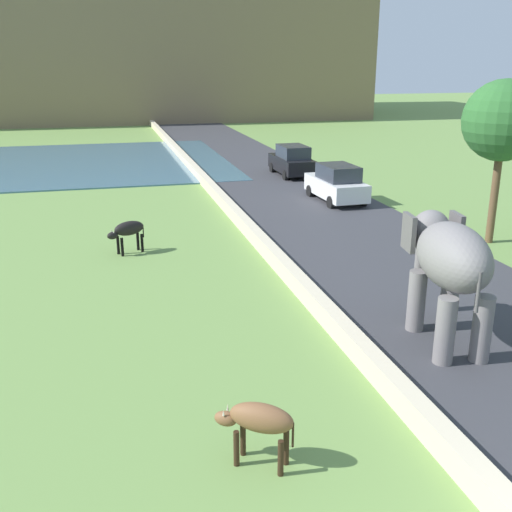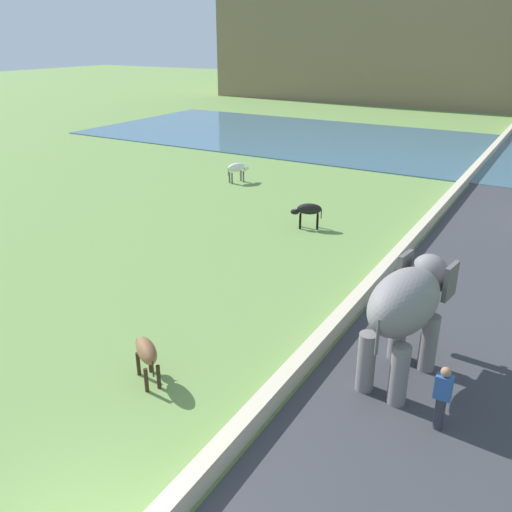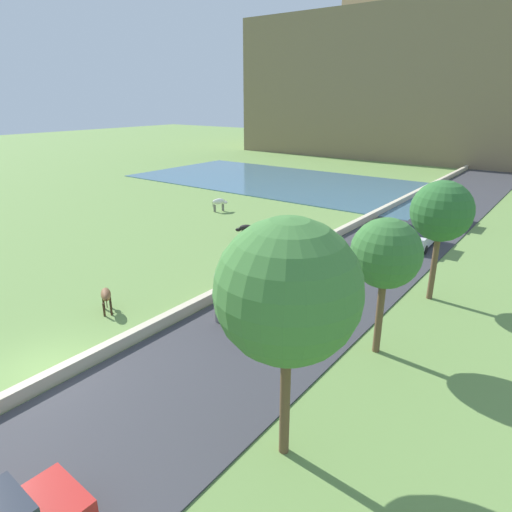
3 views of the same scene
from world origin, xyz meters
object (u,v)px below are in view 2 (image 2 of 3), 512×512
object	(u,v)px
cow_white	(237,168)
cow_black	(308,210)
elephant	(407,305)
person_beside_elephant	(442,397)
cow_brown	(146,352)

from	to	relation	value
cow_white	cow_black	size ratio (longest dim) A/B	0.99
elephant	cow_black	size ratio (longest dim) A/B	2.54
elephant	person_beside_elephant	size ratio (longest dim) A/B	2.18
cow_white	cow_brown	xyz separation A→B (m)	(8.47, -17.56, 0.00)
elephant	cow_brown	xyz separation A→B (m)	(-5.41, -3.39, -1.20)
cow_black	person_beside_elephant	bearing A→B (deg)	-52.23
elephant	cow_black	bearing A→B (deg)	127.33
elephant	cow_white	xyz separation A→B (m)	(-13.88, 14.17, -1.20)
cow_brown	cow_white	bearing A→B (deg)	115.75
person_beside_elephant	cow_black	xyz separation A→B (m)	(-8.19, 10.58, -0.04)
cow_brown	cow_black	world-z (taller)	same
person_beside_elephant	cow_black	world-z (taller)	person_beside_elephant
elephant	cow_black	distance (m)	11.41
person_beside_elephant	cow_white	size ratio (longest dim) A/B	1.18
person_beside_elephant	cow_white	xyz separation A→B (m)	(-15.19, 15.72, -0.04)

